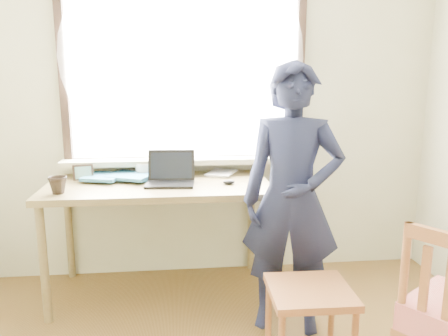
{
  "coord_description": "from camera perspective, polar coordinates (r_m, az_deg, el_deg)",
  "views": [
    {
      "loc": [
        -0.26,
        -1.37,
        1.55
      ],
      "look_at": [
        -0.01,
        0.95,
        1.07
      ],
      "focal_mm": 35.0,
      "sensor_mm": 36.0,
      "label": 1
    }
  ],
  "objects": [
    {
      "name": "room_shell",
      "position": [
        1.6,
        2.65,
        14.77
      ],
      "size": [
        3.52,
        4.02,
        2.61
      ],
      "color": "beige",
      "rests_on": "ground"
    },
    {
      "name": "desk",
      "position": [
        3.11,
        -8.47,
        -3.43
      ],
      "size": [
        1.55,
        0.77,
        0.83
      ],
      "color": "brown",
      "rests_on": "ground"
    },
    {
      "name": "laptop",
      "position": [
        3.05,
        -6.98,
        -1.04
      ],
      "size": [
        0.35,
        0.29,
        0.22
      ],
      "color": "black",
      "rests_on": "desk"
    },
    {
      "name": "mug_white",
      "position": [
        3.28,
        -10.34,
        -0.24
      ],
      "size": [
        0.19,
        0.19,
        0.1
      ],
      "primitive_type": "imported",
      "rotation": [
        0.0,
        0.0,
        0.65
      ],
      "color": "white",
      "rests_on": "desk"
    },
    {
      "name": "mug_dark",
      "position": [
        2.96,
        -20.88,
        -2.12
      ],
      "size": [
        0.12,
        0.12,
        0.11
      ],
      "primitive_type": "imported",
      "rotation": [
        0.0,
        0.0,
        -0.0
      ],
      "color": "black",
      "rests_on": "desk"
    },
    {
      "name": "mouse",
      "position": [
        3.01,
        0.64,
        -1.84
      ],
      "size": [
        0.08,
        0.06,
        0.03
      ],
      "primitive_type": "ellipsoid",
      "color": "black",
      "rests_on": "desk"
    },
    {
      "name": "desk_clutter",
      "position": [
        3.26,
        -12.64,
        -0.93
      ],
      "size": [
        0.64,
        0.47,
        0.05
      ],
      "color": "white",
      "rests_on": "desk"
    },
    {
      "name": "book_a",
      "position": [
        3.35,
        -13.92,
        -0.84
      ],
      "size": [
        0.23,
        0.3,
        0.03
      ],
      "primitive_type": "imported",
      "rotation": [
        0.0,
        0.0,
        0.03
      ],
      "color": "white",
      "rests_on": "desk"
    },
    {
      "name": "book_b",
      "position": [
        3.35,
        -1.84,
        -0.55
      ],
      "size": [
        0.27,
        0.31,
        0.02
      ],
      "primitive_type": "imported",
      "rotation": [
        0.0,
        0.0,
        -0.42
      ],
      "color": "white",
      "rests_on": "desk"
    },
    {
      "name": "picture_frame",
      "position": [
        3.25,
        -17.92,
        -0.71
      ],
      "size": [
        0.14,
        0.05,
        0.11
      ],
      "color": "black",
      "rests_on": "desk"
    },
    {
      "name": "work_chair",
      "position": [
        2.5,
        11.13,
        -16.56
      ],
      "size": [
        0.45,
        0.43,
        0.45
      ],
      "color": "#9D5F33",
      "rests_on": "ground"
    },
    {
      "name": "person",
      "position": [
        2.68,
        8.87,
        -4.15
      ],
      "size": [
        0.69,
        0.55,
        1.65
      ],
      "primitive_type": "imported",
      "rotation": [
        0.0,
        0.0,
        -0.28
      ],
      "color": "black",
      "rests_on": "ground"
    }
  ]
}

